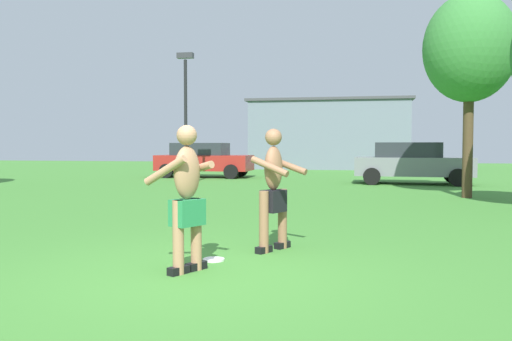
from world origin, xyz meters
TOP-DOWN VIEW (x-y plane):
  - ground_plane at (0.00, 0.00)m, footprint 80.00×80.00m
  - player_near at (0.61, 1.57)m, footprint 0.77×0.71m
  - player_in_green at (-0.19, 0.15)m, footprint 0.78×0.73m
  - frisbee at (-0.04, 0.79)m, footprint 0.28×0.28m
  - car_gray_near_post at (3.79, 15.08)m, footprint 4.40×2.23m
  - car_red_far_end at (-5.20, 17.59)m, footprint 4.34×2.10m
  - lamp_post at (-4.50, 13.00)m, footprint 0.60×0.24m
  - outbuilding_behind_lot at (0.00, 28.78)m, footprint 10.04×6.18m
  - tree_behind_players at (4.78, 9.89)m, footprint 2.51×2.51m

SIDE VIEW (x-z plane):
  - ground_plane at x=0.00m, z-range 0.00..0.00m
  - frisbee at x=-0.04m, z-range 0.00..0.03m
  - car_gray_near_post at x=3.79m, z-range 0.03..1.61m
  - car_red_far_end at x=-5.20m, z-range 0.03..1.61m
  - player_near at x=0.61m, z-range 0.04..1.74m
  - player_in_green at x=-0.19m, z-range 0.05..1.75m
  - outbuilding_behind_lot at x=0.00m, z-range 0.01..4.34m
  - lamp_post at x=-4.50m, z-range 0.62..5.49m
  - tree_behind_players at x=4.78m, z-range 1.30..6.97m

